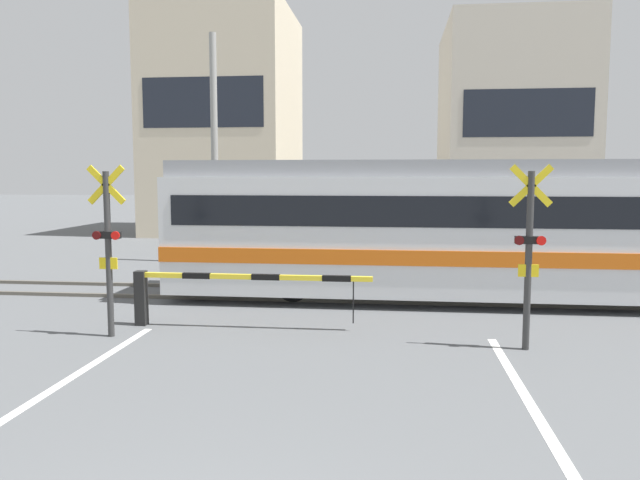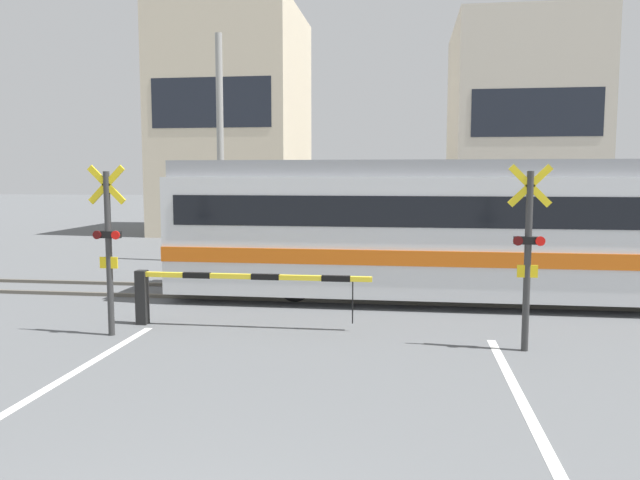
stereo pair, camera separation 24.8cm
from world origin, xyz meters
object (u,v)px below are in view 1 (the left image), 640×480
object	(u,v)px
commuter_train	(499,226)
crossing_barrier_far	(419,252)
crossing_signal_right	(529,249)
crossing_barrier_near	(206,286)
crossing_signal_left	(108,243)
pedestrian	(334,233)

from	to	relation	value
commuter_train	crossing_barrier_far	distance (m)	3.22
crossing_barrier_far	crossing_signal_right	bearing A→B (deg)	-77.60
crossing_barrier_near	crossing_barrier_far	distance (m)	7.12
crossing_signal_left	pedestrian	bearing A→B (deg)	71.89
crossing_barrier_near	crossing_signal_left	distance (m)	1.92
commuter_train	crossing_barrier_far	size ratio (longest dim) A/B	3.32
crossing_barrier_far	crossing_barrier_near	bearing A→B (deg)	-125.47
commuter_train	pedestrian	bearing A→B (deg)	128.84
crossing_barrier_far	crossing_signal_left	distance (m)	8.74
commuter_train	crossing_signal_left	xyz separation A→B (m)	(-7.26, -4.06, -0.03)
crossing_barrier_near	crossing_signal_left	size ratio (longest dim) A/B	1.49
crossing_signal_left	pedestrian	xyz separation A→B (m)	(3.04, 9.30, -0.67)
crossing_barrier_far	crossing_signal_left	size ratio (longest dim) A/B	1.49
crossing_barrier_near	commuter_train	bearing A→B (deg)	28.91
crossing_barrier_near	pedestrian	world-z (taller)	pedestrian
commuter_train	crossing_signal_right	world-z (taller)	commuter_train
crossing_signal_left	crossing_signal_right	bearing A→B (deg)	0.00
commuter_train	crossing_signal_right	size ratio (longest dim) A/B	4.94
crossing_signal_left	pedestrian	distance (m)	9.81
commuter_train	crossing_signal_right	distance (m)	4.07
commuter_train	crossing_signal_left	world-z (taller)	commuter_train
commuter_train	pedestrian	xyz separation A→B (m)	(-4.22, 5.24, -0.70)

